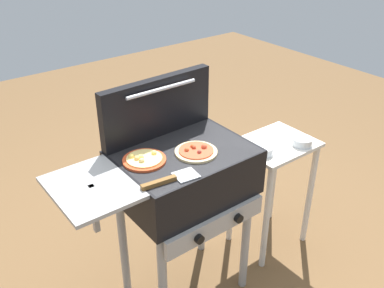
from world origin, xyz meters
name	(u,v)px	position (x,y,z in m)	size (l,w,h in m)	color
ground_plane	(185,286)	(0.00, 0.00, 0.00)	(8.00, 8.00, 0.00)	brown
grill	(182,177)	(-0.01, 0.00, 0.76)	(0.96, 0.53, 0.90)	black
grill_lid_open	(158,107)	(0.00, 0.21, 1.05)	(0.63, 0.09, 0.30)	black
pizza_pepperoni	(196,151)	(0.03, -0.05, 0.91)	(0.20, 0.20, 0.04)	beige
pizza_cheese	(144,159)	(-0.20, 0.03, 0.91)	(0.20, 0.20, 0.04)	#C64723
spatula	(170,179)	(-0.20, -0.17, 0.91)	(0.27, 0.10, 0.02)	#B7BABF
prep_table	(273,172)	(0.66, 0.00, 0.52)	(0.44, 0.36, 0.72)	beige
topping_bowl_near	(264,151)	(0.51, -0.05, 0.74)	(0.10, 0.10, 0.04)	silver
topping_bowl_far	(302,142)	(0.75, -0.11, 0.74)	(0.11, 0.11, 0.04)	silver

